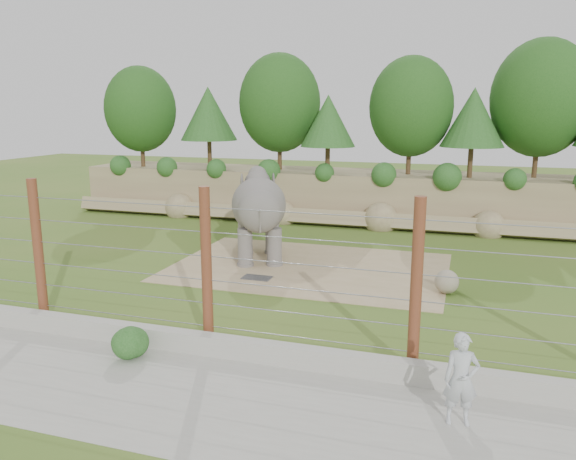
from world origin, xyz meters
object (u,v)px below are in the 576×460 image
(elephant, at_px, (259,217))
(zookeeper, at_px, (461,379))
(barrier_fence, at_px, (207,268))
(stone_ball, at_px, (447,282))

(elephant, height_order, zookeeper, elephant)
(elephant, distance_m, barrier_fence, 8.15)
(stone_ball, bearing_deg, elephant, 163.85)
(elephant, relative_size, barrier_fence, 0.21)
(elephant, xyz_separation_m, stone_ball, (7.15, -2.07, -1.29))
(barrier_fence, bearing_deg, zookeeper, -16.90)
(stone_ball, bearing_deg, barrier_fence, -132.97)
(elephant, distance_m, stone_ball, 7.55)
(barrier_fence, relative_size, zookeeper, 11.42)
(elephant, height_order, barrier_fence, barrier_fence)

